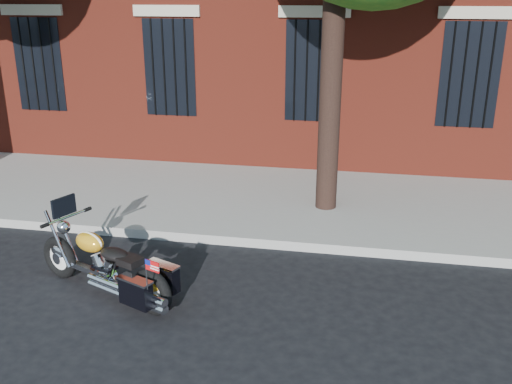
# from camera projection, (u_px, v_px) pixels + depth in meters

# --- Properties ---
(ground) EXTENTS (120.00, 120.00, 0.00)m
(ground) POSITION_uv_depth(u_px,v_px,m) (270.00, 292.00, 7.45)
(ground) COLOR black
(ground) RESTS_ON ground
(curb) EXTENTS (40.00, 0.16, 0.15)m
(curb) POSITION_uv_depth(u_px,v_px,m) (285.00, 244.00, 8.71)
(curb) COLOR gray
(curb) RESTS_ON ground
(sidewalk) EXTENTS (40.00, 3.60, 0.15)m
(sidewalk) POSITION_uv_depth(u_px,v_px,m) (300.00, 202.00, 10.45)
(sidewalk) COLOR gray
(sidewalk) RESTS_ON ground
(motorcycle) EXTENTS (2.17, 1.31, 1.21)m
(motorcycle) POSITION_uv_depth(u_px,v_px,m) (109.00, 269.00, 7.18)
(motorcycle) COLOR black
(motorcycle) RESTS_ON ground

